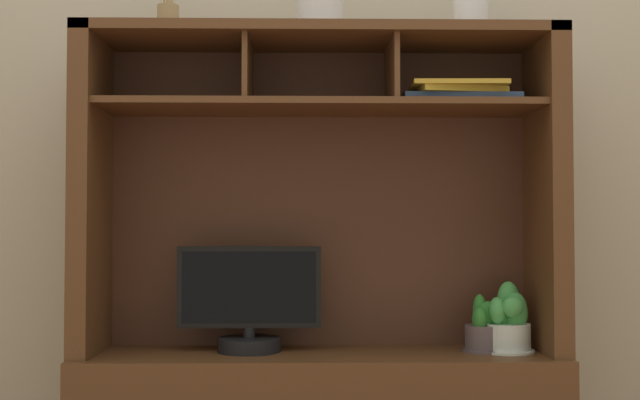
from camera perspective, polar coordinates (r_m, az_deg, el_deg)
back_wall at (r=2.81m, az=-0.10°, el=8.16°), size 6.00×0.02×2.80m
media_console at (r=2.58m, az=-0.00°, el=-11.98°), size 1.44×0.43×1.51m
tv_monitor at (r=2.56m, az=-4.85°, el=-7.14°), size 0.44×0.19×0.32m
potted_orchid at (r=2.61m, az=11.11°, el=-8.75°), size 0.13×0.13×0.17m
potted_fern at (r=2.62m, az=12.61°, el=-8.32°), size 0.16×0.16×0.21m
magazine_stack_left at (r=2.60m, az=9.44°, el=7.13°), size 0.35×0.22×0.06m
diffuser_bottle at (r=2.68m, az=-10.33°, el=12.13°), size 0.07×0.07×0.29m
potted_succulent at (r=2.60m, az=-0.07°, el=13.24°), size 0.16×0.16×0.21m
ceramic_vase at (r=2.70m, az=10.25°, el=12.87°), size 0.12×0.12×0.18m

